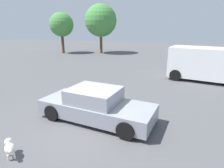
% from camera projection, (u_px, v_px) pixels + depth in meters
% --- Properties ---
extents(ground_plane, '(80.00, 80.00, 0.00)m').
position_uv_depth(ground_plane, '(89.00, 121.00, 7.49)').
color(ground_plane, '#515154').
extents(sedan_foreground, '(4.69, 2.34, 1.29)m').
position_uv_depth(sedan_foreground, '(96.00, 106.00, 7.45)').
color(sedan_foreground, gray).
rests_on(sedan_foreground, ground_plane).
extents(dog, '(0.54, 0.49, 0.48)m').
position_uv_depth(dog, '(10.00, 147.00, 5.36)').
color(dog, white).
rests_on(dog, ground_plane).
extents(van_white, '(5.14, 3.09, 2.22)m').
position_uv_depth(van_white, '(208.00, 63.00, 12.71)').
color(van_white, white).
rests_on(van_white, ground_plane).
extents(tree_back_left, '(3.19, 3.19, 5.40)m').
position_uv_depth(tree_back_left, '(61.00, 25.00, 25.47)').
color(tree_back_left, brown).
rests_on(tree_back_left, ground_plane).
extents(tree_back_right, '(4.24, 4.24, 6.45)m').
position_uv_depth(tree_back_right, '(101.00, 21.00, 25.29)').
color(tree_back_right, brown).
rests_on(tree_back_right, ground_plane).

